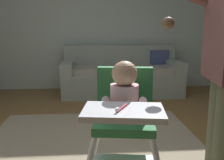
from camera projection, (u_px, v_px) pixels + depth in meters
The scene contains 4 objects.
ground at pixel (106, 158), 2.39m from camera, with size 6.36×7.09×0.10m, color brown.
wall_far at pixel (97, 20), 4.83m from camera, with size 5.56×0.06×2.64m, color #B0BDB1.
couch at pixel (122, 76), 4.55m from camera, with size 2.09×0.86×0.86m.
high_chair at pixel (124, 109), 1.54m from camera, with size 0.69×0.79×0.97m.
Camera 1 is at (-0.13, -2.20, 1.14)m, focal length 40.44 mm.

